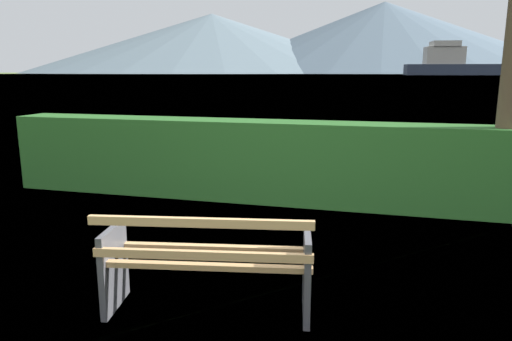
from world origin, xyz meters
TOP-DOWN VIEW (x-y plane):
  - ground_plane at (0.00, 0.00)m, footprint 1400.00×1400.00m
  - water_surface at (0.00, 307.82)m, footprint 620.00×620.00m
  - park_bench at (0.01, -0.06)m, footprint 1.70×0.84m
  - hedge_row at (0.00, 3.35)m, footprint 8.77×0.65m
  - cargo_ship_large at (58.29, 272.66)m, footprint 108.64×24.64m
  - distant_hills at (13.47, 567.84)m, footprint 868.79×462.02m

SIDE VIEW (x-z plane):
  - ground_plane at x=0.00m, z-range 0.00..0.00m
  - water_surface at x=0.00m, z-range 0.00..0.00m
  - park_bench at x=0.01m, z-range -0.01..0.86m
  - hedge_row at x=0.00m, z-range 0.00..1.18m
  - cargo_ship_large at x=58.29m, z-range -3.86..13.66m
  - distant_hills at x=13.47m, z-range -2.28..78.36m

